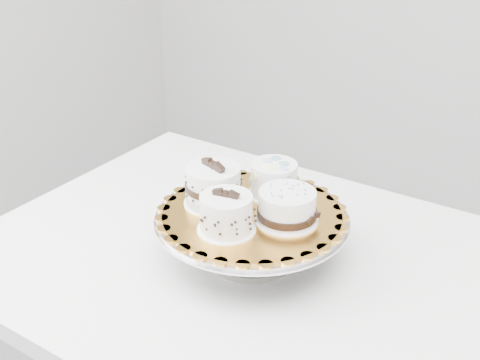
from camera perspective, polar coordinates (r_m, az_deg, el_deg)
The scene contains 7 objects.
table at distance 1.19m, azimuth 3.68°, elevation -11.21°, with size 1.20×0.82×0.75m.
cake_stand at distance 1.12m, azimuth 1.12°, elevation -4.61°, with size 0.36×0.36×0.10m.
cake_board at distance 1.11m, azimuth 1.14°, elevation -3.16°, with size 0.33×0.33×0.00m, color orange.
cake_swirl at distance 1.03m, azimuth -1.31°, elevation -3.26°, with size 0.10×0.10×0.08m.
cake_banded at distance 1.12m, azimuth -2.52°, elevation -0.68°, with size 0.13×0.13×0.09m.
cake_dots at distance 1.15m, azimuth 3.23°, elevation 0.11°, with size 0.12×0.12×0.07m.
cake_ribbon at distance 1.07m, azimuth 4.53°, elevation -2.61°, with size 0.12×0.11×0.06m.
Camera 1 is at (0.35, -0.82, 1.41)m, focal length 45.00 mm.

